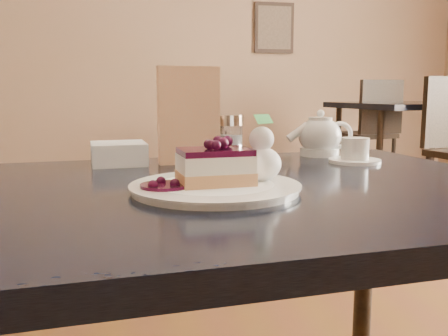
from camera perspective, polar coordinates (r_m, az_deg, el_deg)
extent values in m
cube|color=tan|center=(5.57, -12.93, 14.75)|extent=(8.00, 0.02, 3.00)
cube|color=black|center=(5.82, 5.76, 15.65)|extent=(0.45, 0.03, 0.55)
cube|color=black|center=(0.88, -1.87, -3.34)|extent=(1.25, 0.88, 0.04)
cylinder|color=black|center=(1.49, 15.62, -13.37)|extent=(0.05, 0.05, 0.70)
cylinder|color=white|center=(0.82, -1.02, -2.29)|extent=(0.27, 0.27, 0.01)
cube|color=#E0A56B|center=(0.82, -1.02, -1.13)|extent=(0.12, 0.09, 0.02)
cube|color=white|center=(0.82, -1.02, 0.58)|extent=(0.12, 0.09, 0.03)
cube|color=#410A28|center=(0.81, -1.03, 1.90)|extent=(0.12, 0.09, 0.01)
ellipsoid|color=white|center=(0.85, 4.28, 0.47)|extent=(0.07, 0.07, 0.06)
cylinder|color=#410A28|center=(0.80, -6.77, -2.04)|extent=(0.08, 0.08, 0.01)
cylinder|color=white|center=(1.19, 14.70, 0.80)|extent=(0.12, 0.12, 0.01)
cylinder|color=white|center=(1.19, 14.75, 2.17)|extent=(0.06, 0.06, 0.05)
ellipsoid|color=white|center=(1.29, 10.90, 3.44)|extent=(0.11, 0.11, 0.09)
cylinder|color=white|center=(1.29, 10.97, 5.75)|extent=(0.06, 0.06, 0.01)
cylinder|color=white|center=(1.27, 7.79, 3.41)|extent=(0.06, 0.02, 0.05)
cube|color=beige|center=(1.13, -4.04, 6.00)|extent=(0.14, 0.04, 0.22)
cylinder|color=white|center=(1.17, 0.75, 2.83)|extent=(0.06, 0.06, 0.08)
cylinder|color=silver|center=(1.17, 0.76, 5.50)|extent=(0.06, 0.06, 0.02)
cube|color=white|center=(1.15, -11.95, 1.64)|extent=(0.13, 0.13, 0.05)
cube|color=black|center=(4.28, 20.60, 6.74)|extent=(1.22, 1.05, 0.04)
cylinder|color=black|center=(3.78, 17.27, 0.51)|extent=(0.05, 0.05, 0.77)
cylinder|color=black|center=(4.40, 12.87, 1.80)|extent=(0.05, 0.05, 0.77)
cylinder|color=black|center=(4.85, 22.69, 1.98)|extent=(0.05, 0.05, 0.77)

